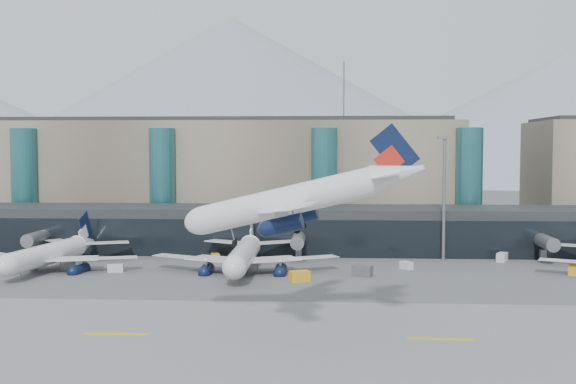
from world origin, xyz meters
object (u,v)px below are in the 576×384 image
Objects in this scene: veh_d at (502,257)px; veh_a at (116,268)px; lightmast_mid at (444,190)px; jet_parked_left at (56,246)px; veh_b at (215,257)px; hero_jet at (310,190)px; jet_parked_mid at (245,247)px; veh_h at (300,276)px; veh_g at (406,265)px; veh_c at (362,271)px.

veh_a is at bearing 129.07° from veh_d.
jet_parked_left is at bearing -168.42° from lightmast_mid.
jet_parked_left is at bearing 93.43° from veh_b.
jet_parked_mid is at bearing 114.14° from hero_jet.
veh_b is (-20.88, 54.91, -17.12)m from hero_jet.
lightmast_mid is 7.51× the size of veh_h.
lightmast_mid is 8.99× the size of veh_a.
hero_jet is 12.70× the size of veh_b.
hero_jet reaches higher than jet_parked_mid.
jet_parked_mid is at bearing 0.40° from veh_a.
jet_parked_mid is 30.97m from veh_g.
jet_parked_left is 36.59m from jet_parked_mid.
hero_jet is 67.86m from jet_parked_left.
jet_parked_mid reaches higher than veh_g.
veh_c is at bearing -103.13° from jet_parked_mid.
veh_h is (-19.83, -14.03, 0.21)m from veh_g.
veh_a is (12.66, -3.13, -3.48)m from jet_parked_left.
jet_parked_mid reaches higher than veh_c.
lightmast_mid is 0.69× the size of jet_parked_mid.
jet_parked_left is 10.24× the size of veh_h.
lightmast_mid is at bearing 9.18° from veh_a.
veh_d is (87.62, 13.59, -3.38)m from jet_parked_left.
veh_c is 34.47m from veh_d.
jet_parked_left is 48.66m from veh_h.
jet_parked_mid is (-13.41, 43.92, -13.35)m from hero_jet.
veh_c is (58.46, -4.80, -3.31)m from jet_parked_left.
veh_d reaches higher than veh_a.
veh_c reaches higher than veh_a.
hero_jet is at bearing -113.68° from lightmast_mid.
jet_parked_left reaches higher than veh_g.
hero_jet reaches higher than veh_h.
hero_jet reaches higher than veh_d.
veh_g is 0.73× the size of veh_h.
veh_g is at bearing -84.61° from jet_parked_mid.
hero_jet is 47.82m from jet_parked_mid.
hero_jet is 11.44× the size of veh_a.
jet_parked_left is 13.96× the size of veh_g.
veh_a is 76.80m from veh_d.
veh_c is 1.40× the size of veh_g.
lightmast_mid is 43.54m from jet_parked_mid.
veh_h is at bearing -135.85° from jet_parked_mid.
lightmast_mid is 41.25m from veh_h.
veh_a is at bearing 97.14° from jet_parked_mid.
jet_parked_mid is 11.72× the size of veh_d.
jet_parked_mid is at bearing -158.56° from lightmast_mid.
lightmast_mid is 20.46m from veh_g.
jet_parked_mid is at bearing -163.21° from veh_b.
hero_jet reaches higher than veh_b.
veh_d is (58.50, 2.50, 0.16)m from veh_b.
jet_parked_left is at bearing 145.93° from hero_jet.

